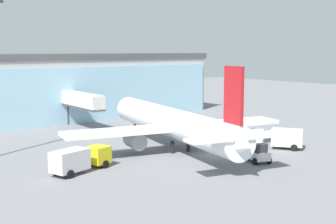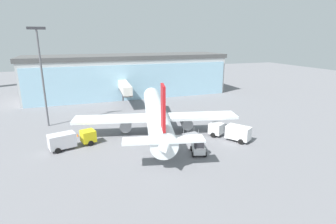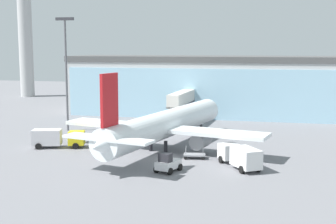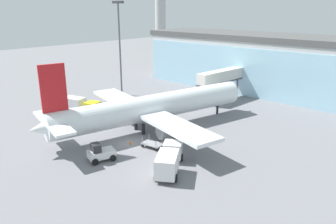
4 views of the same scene
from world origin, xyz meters
TOP-DOWN VIEW (x-y plane):
  - ground at (0.00, 0.00)m, footprint 240.00×240.00m
  - terminal_building at (0.00, 40.70)m, footprint 60.09×15.83m
  - jet_bridge at (-3.63, 28.06)m, footprint 3.05×14.35m
  - apron_light_mast at (-21.47, 15.97)m, footprint 3.20×0.40m
  - airplane at (-1.73, 5.48)m, footprint 30.07×35.76m
  - catering_truck at (-17.01, 2.74)m, footprint 7.62×4.10m
  - fuel_truck at (9.51, -2.58)m, footprint 5.88×7.30m
  - baggage_cart at (3.39, 0.77)m, footprint 3.01×2.00m
  - pushback_tug at (1.47, -6.28)m, footprint 2.98×3.60m
  - safety_cone_nose at (0.32, -0.49)m, footprint 0.36×0.36m
  - safety_cone_wingtip at (-16.00, 7.76)m, footprint 0.36×0.36m

SIDE VIEW (x-z plane):
  - ground at x=0.00m, z-range 0.00..0.00m
  - safety_cone_nose at x=0.32m, z-range 0.00..0.55m
  - safety_cone_wingtip at x=-16.00m, z-range 0.00..0.55m
  - baggage_cart at x=3.39m, z-range -0.25..1.25m
  - pushback_tug at x=1.47m, z-range -0.18..2.12m
  - catering_truck at x=-17.01m, z-range 0.14..2.79m
  - fuel_truck at x=9.51m, z-range 0.14..2.79m
  - airplane at x=-1.73m, z-range -2.26..9.20m
  - jet_bridge at x=-3.63m, z-range 1.63..7.66m
  - terminal_building at x=0.00m, z-range 0.00..12.41m
  - apron_light_mast at x=-21.47m, z-range 1.76..21.01m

